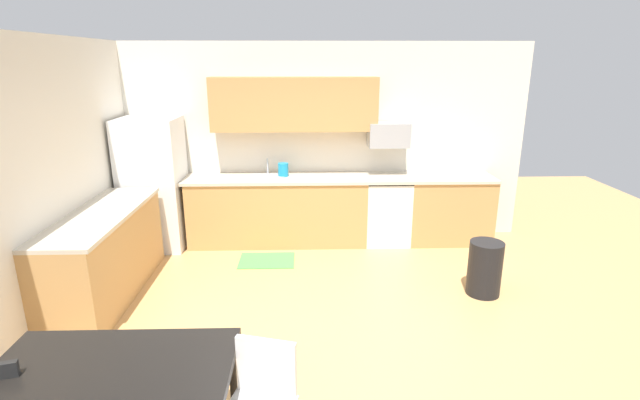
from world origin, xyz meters
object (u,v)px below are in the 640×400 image
object	(u,v)px
microwave	(388,135)
chair_near_table	(261,400)
trash_bin	(485,268)
kettle	(283,170)
dining_table	(108,382)
oven_range	(386,210)
refrigerator	(154,184)

from	to	relation	value
microwave	chair_near_table	world-z (taller)	microwave
trash_bin	kettle	distance (m)	2.86
microwave	dining_table	world-z (taller)	microwave
chair_near_table	oven_range	bearing A→B (deg)	70.03
chair_near_table	refrigerator	bearing A→B (deg)	115.03
refrigerator	oven_range	xyz separation A→B (m)	(3.14, 0.08, -0.42)
oven_range	dining_table	bearing A→B (deg)	-120.13
microwave	kettle	size ratio (longest dim) A/B	2.70
oven_range	refrigerator	bearing A→B (deg)	-178.54
refrigerator	microwave	world-z (taller)	refrigerator
dining_table	trash_bin	bearing A→B (deg)	36.79
refrigerator	dining_table	world-z (taller)	refrigerator
refrigerator	chair_near_table	xyz separation A→B (m)	(1.75, -3.75, -0.37)
trash_bin	dining_table	bearing A→B (deg)	-143.21
oven_range	trash_bin	size ratio (longest dim) A/B	1.52
refrigerator	trash_bin	distance (m)	4.27
refrigerator	dining_table	size ratio (longest dim) A/B	1.25
refrigerator	microwave	bearing A→B (deg)	3.28
microwave	kettle	bearing A→B (deg)	-177.99
oven_range	trash_bin	world-z (taller)	oven_range
oven_range	chair_near_table	xyz separation A→B (m)	(-1.39, -3.83, 0.05)
refrigerator	oven_range	world-z (taller)	refrigerator
oven_range	chair_near_table	bearing A→B (deg)	-109.97
dining_table	chair_near_table	size ratio (longest dim) A/B	1.65
chair_near_table	trash_bin	size ratio (longest dim) A/B	1.42
dining_table	kettle	bearing A→B (deg)	78.09
chair_near_table	dining_table	bearing A→B (deg)	-176.58
oven_range	microwave	bearing A→B (deg)	90.00
oven_range	trash_bin	distance (m)	1.79
oven_range	dining_table	xyz separation A→B (m)	(-2.25, -3.88, 0.24)
trash_bin	kettle	xyz separation A→B (m)	(-2.24, 1.64, 0.72)
microwave	trash_bin	xyz separation A→B (m)	(0.81, -1.69, -1.20)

